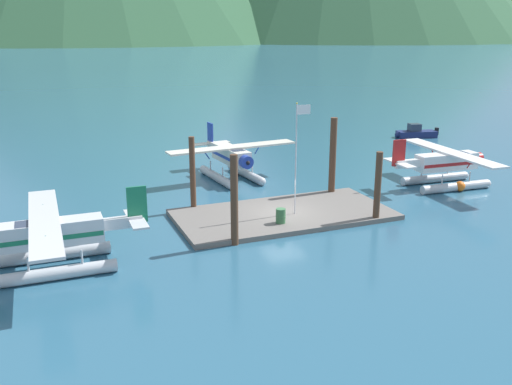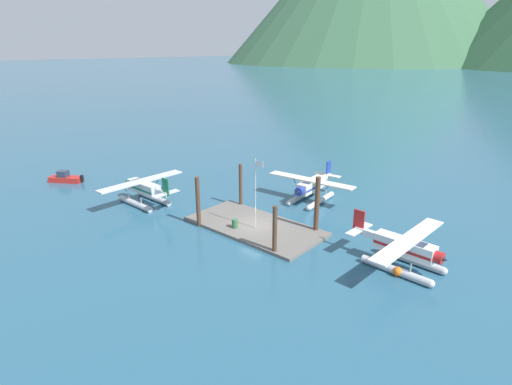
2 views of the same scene
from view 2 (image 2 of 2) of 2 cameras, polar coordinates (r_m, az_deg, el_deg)
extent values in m
plane|color=#285670|center=(40.69, -0.18, -4.88)|extent=(1200.00, 1200.00, 0.00)
cube|color=#66605B|center=(40.63, -0.18, -4.69)|extent=(13.50, 6.72, 0.30)
cylinder|color=#4C3323|center=(40.51, -8.02, -1.31)|extent=(0.42, 0.42, 5.07)
cylinder|color=#4C3323|center=(34.85, 2.61, -5.27)|extent=(0.40, 0.40, 4.40)
cylinder|color=#4C3323|center=(45.16, -2.14, 0.95)|extent=(0.37, 0.37, 4.89)
cylinder|color=#4C3323|center=(39.04, 8.41, -1.76)|extent=(0.47, 0.47, 5.55)
cylinder|color=silver|center=(38.61, -0.08, -0.30)|extent=(0.08, 0.08, 6.83)
cube|color=white|center=(37.40, 0.44, 3.97)|extent=(0.90, 0.03, 0.56)
sphere|color=gold|center=(37.58, -0.08, 4.68)|extent=(0.10, 0.10, 0.10)
cylinder|color=#33663D|center=(39.82, -2.93, -4.30)|extent=(0.58, 0.58, 0.88)
torus|color=#33663D|center=(39.82, -2.93, -4.30)|extent=(0.62, 0.62, 0.04)
sphere|color=orange|center=(34.26, 19.00, -10.29)|extent=(0.75, 0.75, 0.75)
cylinder|color=#B7BABF|center=(47.35, 8.93, -1.11)|extent=(1.13, 5.63, 0.64)
sphere|color=#B7BABF|center=(45.03, 7.29, -2.13)|extent=(0.64, 0.64, 0.64)
cylinder|color=#B7BABF|center=(48.45, 6.31, -0.51)|extent=(1.13, 5.63, 0.64)
sphere|color=#B7BABF|center=(46.18, 4.58, -1.47)|extent=(0.64, 0.64, 0.64)
cylinder|color=#B7BABF|center=(46.12, 8.29, -0.76)|extent=(0.10, 0.10, 0.70)
cylinder|color=#B7BABF|center=(48.14, 9.63, 0.04)|extent=(0.10, 0.10, 0.70)
cylinder|color=#B7BABF|center=(47.24, 5.61, -0.15)|extent=(0.10, 0.10, 0.70)
cylinder|color=#B7BABF|center=(49.22, 7.04, 0.61)|extent=(0.10, 0.10, 0.70)
cube|color=silver|center=(47.36, 7.69, 1.03)|extent=(1.66, 4.89, 1.20)
cube|color=#1E389E|center=(47.39, 7.69, 0.91)|extent=(1.67, 4.80, 0.24)
cube|color=#283347|center=(46.35, 7.07, 1.08)|extent=(1.15, 1.19, 0.56)
cube|color=silver|center=(46.90, 7.55, 1.71)|extent=(10.48, 2.31, 0.14)
cylinder|color=#1E389E|center=(46.06, 9.93, 0.82)|extent=(0.63, 0.13, 0.84)
cylinder|color=#1E389E|center=(48.02, 5.23, 1.81)|extent=(0.63, 0.13, 0.84)
cylinder|color=#1E389E|center=(45.11, 6.05, 0.16)|extent=(1.01, 0.68, 0.96)
cone|color=black|center=(44.74, 5.76, 0.00)|extent=(0.39, 0.38, 0.36)
cube|color=silver|center=(50.09, 9.48, 2.08)|extent=(0.63, 2.23, 0.56)
cube|color=#1E389E|center=(50.63, 9.99, 3.25)|extent=(0.21, 1.01, 1.90)
cube|color=silver|center=(50.75, 9.89, 2.41)|extent=(3.26, 1.08, 0.10)
cylinder|color=#B7BABF|center=(47.79, -16.33, -1.50)|extent=(5.61, 0.71, 0.64)
sphere|color=#B7BABF|center=(50.07, -18.07, -0.72)|extent=(0.64, 0.64, 0.64)
cylinder|color=#B7BABF|center=(49.04, -13.89, -0.73)|extent=(5.61, 0.71, 0.64)
sphere|color=#B7BABF|center=(51.27, -15.69, -0.01)|extent=(0.64, 0.64, 0.64)
cylinder|color=#B7BABF|center=(48.54, -17.17, -0.42)|extent=(0.10, 0.10, 0.70)
cylinder|color=#B7BABF|center=(46.59, -15.61, -1.09)|extent=(0.10, 0.10, 0.70)
cylinder|color=#B7BABF|center=(49.77, -14.75, 0.31)|extent=(0.10, 0.10, 0.70)
cylinder|color=#B7BABF|center=(47.88, -13.13, -0.31)|extent=(0.10, 0.10, 0.70)
cube|color=silver|center=(47.88, -15.26, 0.71)|extent=(4.81, 1.30, 1.20)
cube|color=#196B47|center=(47.91, -15.25, 0.59)|extent=(4.72, 1.31, 0.24)
cube|color=#283347|center=(48.65, -16.00, 1.34)|extent=(1.11, 1.07, 0.56)
cube|color=silver|center=(47.92, -15.53, 1.54)|extent=(1.52, 10.42, 0.14)
cylinder|color=#196B47|center=(46.94, -17.72, 0.52)|extent=(0.09, 0.62, 0.84)
cylinder|color=#196B47|center=(49.17, -13.37, 1.77)|extent=(0.09, 0.62, 0.84)
cylinder|color=#196B47|center=(50.07, -16.98, 1.36)|extent=(0.61, 0.97, 0.96)
cone|color=black|center=(50.44, -17.25, 1.46)|extent=(0.35, 0.36, 0.36)
cube|color=silver|center=(45.27, -12.98, -0.04)|extent=(2.20, 0.47, 0.56)
cube|color=#196B47|center=(44.30, -12.38, 0.73)|extent=(1.00, 0.13, 1.90)
cube|color=silver|center=(44.62, -12.39, -0.15)|extent=(0.84, 3.21, 0.10)
cylinder|color=#B7BABF|center=(36.56, 20.37, -8.61)|extent=(5.62, 0.92, 0.64)
sphere|color=#B7BABF|center=(35.75, 24.49, -9.85)|extent=(0.64, 0.64, 0.64)
cylinder|color=#B7BABF|center=(34.50, 18.63, -10.14)|extent=(5.62, 0.92, 0.64)
sphere|color=#B7BABF|center=(33.65, 22.98, -11.52)|extent=(0.64, 0.64, 0.64)
cylinder|color=#B7BABF|center=(35.89, 22.24, -8.20)|extent=(0.10, 0.10, 0.70)
cylinder|color=#B7BABF|center=(36.67, 18.78, -7.15)|extent=(0.10, 0.10, 0.70)
cylinder|color=#B7BABF|center=(33.79, 20.59, -9.74)|extent=(0.10, 0.10, 0.70)
cylinder|color=#B7BABF|center=(34.62, 16.96, -8.58)|extent=(0.10, 0.10, 0.70)
cube|color=white|center=(34.80, 19.82, -7.01)|extent=(4.86, 1.47, 1.20)
cube|color=#B21E1E|center=(34.84, 19.80, -7.16)|extent=(4.76, 1.49, 0.24)
cube|color=#283347|center=(34.31, 21.52, -7.00)|extent=(1.15, 1.11, 0.56)
cube|color=white|center=(34.42, 20.40, -6.14)|extent=(1.91, 10.46, 0.14)
cylinder|color=#B21E1E|center=(36.44, 21.77, -5.47)|extent=(0.11, 0.63, 0.84)
cylinder|color=#B21E1E|center=(32.72, 18.73, -7.96)|extent=(0.11, 0.63, 0.84)
cylinder|color=#B21E1E|center=(33.98, 23.97, -8.24)|extent=(0.65, 0.99, 0.96)
cone|color=black|center=(33.87, 24.68, -8.44)|extent=(0.37, 0.38, 0.36)
cube|color=white|center=(35.99, 15.16, -5.43)|extent=(2.22, 0.55, 0.56)
cube|color=#B21E1E|center=(36.04, 14.03, -3.81)|extent=(1.00, 0.17, 1.90)
cube|color=white|center=(36.29, 14.07, -4.94)|extent=(0.96, 3.24, 0.10)
cube|color=#B2231E|center=(59.78, -24.78, 1.68)|extent=(4.34, 3.55, 0.70)
sphere|color=#B2231E|center=(60.93, -26.45, 1.74)|extent=(0.70, 0.70, 0.70)
cube|color=#283347|center=(59.74, -25.12, 2.37)|extent=(1.61, 1.58, 0.80)
cube|color=black|center=(58.53, -22.92, 1.85)|extent=(0.46, 0.48, 0.80)
camera|label=1|loc=(39.02, -52.59, 4.15)|focal=39.57mm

